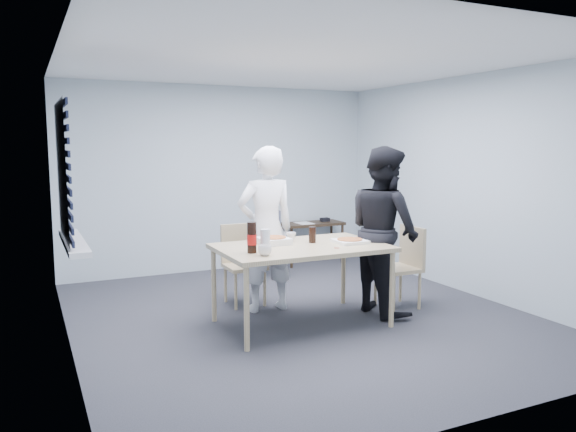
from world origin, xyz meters
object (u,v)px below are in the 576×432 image
dining_table (302,251)px  chair_right (404,261)px  stool (269,248)px  person_white (266,229)px  person_black (384,230)px  mug_a (265,250)px  soda_bottle (252,238)px  chair_far (242,258)px  side_table (312,228)px  backpack (269,226)px  mug_b (291,237)px

dining_table → chair_right: chair_right is taller
stool → person_white: bearing=-114.7°
person_black → mug_a: (-1.50, -0.32, -0.04)m
soda_bottle → chair_far: bearing=74.0°
dining_table → soda_bottle: soda_bottle is taller
chair_right → person_black: person_black is taller
person_white → stool: person_white is taller
person_black → dining_table: bearing=91.0°
soda_bottle → chair_right: bearing=6.4°
person_black → side_table: person_black is taller
side_table → stool: 1.15m
chair_right → side_table: size_ratio=0.95×
stool → dining_table: bearing=-104.0°
chair_far → soda_bottle: size_ratio=3.12×
person_black → mug_a: person_black is taller
chair_right → backpack: backpack is taller
chair_right → backpack: size_ratio=2.31×
mug_b → stool: bearing=74.2°
person_white → mug_b: (0.13, -0.34, -0.04)m
side_table → stool: size_ratio=1.77×
side_table → soda_bottle: size_ratio=3.27×
dining_table → side_table: (1.45, 2.51, -0.20)m
person_black → backpack: size_ratio=4.59×
person_black → backpack: bearing=15.0°
chair_right → person_black: bearing=-170.2°
person_black → stool: person_black is taller
person_black → side_table: 2.56m
dining_table → side_table: bearing=60.1°
mug_b → soda_bottle: bearing=-145.8°
dining_table → soda_bottle: bearing=-166.6°
chair_right → person_black: 0.50m
mug_b → mug_a: bearing=-133.0°
mug_b → soda_bottle: (-0.59, -0.40, 0.09)m
side_table → soda_bottle: (-2.02, -2.65, 0.39)m
person_black → soda_bottle: size_ratio=6.21×
stool → mug_a: mug_a is taller
side_table → stool: side_table is taller
person_black → backpack: person_black is taller
chair_right → stool: 2.02m
chair_far → chair_right: size_ratio=1.00×
side_table → chair_far: bearing=-138.2°
backpack → soda_bottle: (-1.06, -2.04, 0.22)m
stool → backpack: size_ratio=1.37×
backpack → mug_b: backpack is taller
dining_table → person_white: (-0.12, 0.61, 0.15)m
chair_far → side_table: size_ratio=0.95×
person_black → chair_far: bearing=51.9°
mug_b → backpack: bearing=74.1°
mug_a → chair_far: bearing=78.5°
soda_bottle → dining_table: bearing=13.4°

